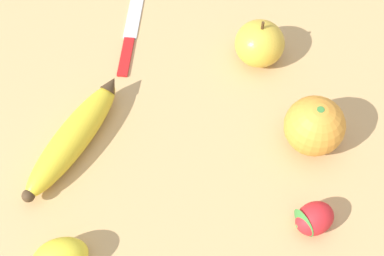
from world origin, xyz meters
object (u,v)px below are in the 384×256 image
object	(u,v)px
strawberry	(312,220)
paring_knife	(130,36)
orange	(314,126)
banana	(74,137)
apple	(260,43)

from	to	relation	value
strawberry	paring_knife	xyz separation A→B (m)	(0.15, 0.38, -0.02)
orange	banana	bearing A→B (deg)	120.61
strawberry	paring_knife	world-z (taller)	strawberry
banana	apple	size ratio (longest dim) A/B	2.71
banana	strawberry	size ratio (longest dim) A/B	3.15
banana	strawberry	world-z (taller)	banana
orange	apple	bearing A→B (deg)	52.69
orange	strawberry	distance (m)	0.13
banana	apple	xyz separation A→B (m)	(0.27, -0.16, 0.01)
paring_knife	strawberry	bearing A→B (deg)	-46.32
banana	orange	xyz separation A→B (m)	(0.17, -0.29, 0.02)
banana	paring_knife	size ratio (longest dim) A/B	1.34
strawberry	apple	size ratio (longest dim) A/B	0.86
orange	paring_knife	xyz separation A→B (m)	(0.04, 0.33, -0.04)
banana	paring_knife	distance (m)	0.21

